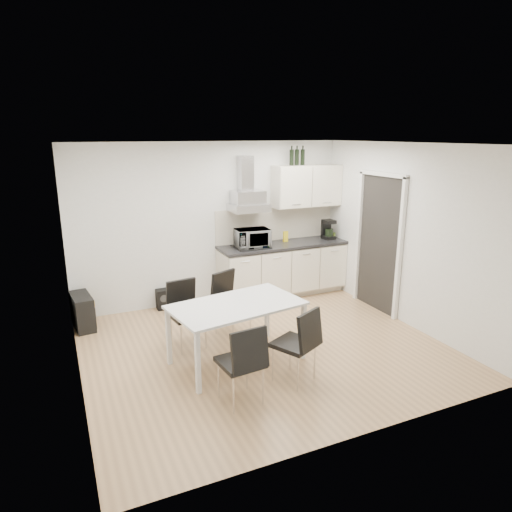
{
  "coord_description": "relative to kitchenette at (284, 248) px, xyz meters",
  "views": [
    {
      "loc": [
        -2.34,
        -4.94,
        2.72
      ],
      "look_at": [
        0.13,
        0.53,
        1.1
      ],
      "focal_mm": 32.0,
      "sensor_mm": 36.0,
      "label": 1
    }
  ],
  "objects": [
    {
      "name": "dining_table",
      "position": [
        -1.64,
        -1.93,
        -0.15
      ],
      "size": [
        1.66,
        1.12,
        0.75
      ],
      "rotation": [
        0.0,
        0.0,
        0.16
      ],
      "color": "white",
      "rests_on": "ground"
    },
    {
      "name": "doorway",
      "position": [
        1.02,
        -1.18,
        0.22
      ],
      "size": [
        0.08,
        1.04,
        2.1
      ],
      "primitive_type": "cube",
      "color": "white",
      "rests_on": "ground"
    },
    {
      "name": "chair_near_left",
      "position": [
        -1.94,
        -2.75,
        -0.39
      ],
      "size": [
        0.49,
        0.54,
        0.88
      ],
      "primitive_type": null,
      "rotation": [
        0.0,
        0.0,
        0.1
      ],
      "color": "black",
      "rests_on": "ground"
    },
    {
      "name": "chair_near_right",
      "position": [
        -1.23,
        -2.61,
        -0.39
      ],
      "size": [
        0.62,
        0.64,
        0.88
      ],
      "primitive_type": null,
      "rotation": [
        0.0,
        0.0,
        0.46
      ],
      "color": "black",
      "rests_on": "ground"
    },
    {
      "name": "guitar_amp",
      "position": [
        -3.29,
        -0.08,
        -0.58
      ],
      "size": [
        0.32,
        0.62,
        0.49
      ],
      "rotation": [
        0.0,
        0.0,
        0.11
      ],
      "color": "black",
      "rests_on": "ground"
    },
    {
      "name": "wall_right",
      "position": [
        1.06,
        -1.73,
        0.47
      ],
      "size": [
        0.1,
        4.0,
        2.6
      ],
      "primitive_type": "cube",
      "color": "white",
      "rests_on": "ground"
    },
    {
      "name": "wall_left",
      "position": [
        -3.44,
        -1.73,
        0.47
      ],
      "size": [
        0.1,
        4.0,
        2.6
      ],
      "primitive_type": "cube",
      "color": "white",
      "rests_on": "ground"
    },
    {
      "name": "chair_far_right",
      "position": [
        -1.4,
        -1.17,
        -0.39
      ],
      "size": [
        0.6,
        0.63,
        0.88
      ],
      "primitive_type": null,
      "rotation": [
        0.0,
        0.0,
        3.54
      ],
      "color": "black",
      "rests_on": "ground"
    },
    {
      "name": "ground",
      "position": [
        -1.19,
        -1.73,
        -0.83
      ],
      "size": [
        4.5,
        4.5,
        0.0
      ],
      "primitive_type": "plane",
      "color": "tan",
      "rests_on": "ground"
    },
    {
      "name": "ceiling",
      "position": [
        -1.19,
        -1.73,
        1.77
      ],
      "size": [
        4.5,
        4.5,
        0.0
      ],
      "primitive_type": "plane",
      "color": "white",
      "rests_on": "wall_back"
    },
    {
      "name": "chair_far_left",
      "position": [
        -2.08,
        -1.31,
        -0.39
      ],
      "size": [
        0.5,
        0.55,
        0.88
      ],
      "primitive_type": null,
      "rotation": [
        0.0,
        0.0,
        3.27
      ],
      "color": "black",
      "rests_on": "ground"
    },
    {
      "name": "kitchenette",
      "position": [
        0.0,
        0.0,
        0.0
      ],
      "size": [
        2.22,
        0.64,
        2.52
      ],
      "color": "beige",
      "rests_on": "ground"
    },
    {
      "name": "wall_front",
      "position": [
        -1.19,
        -3.73,
        0.47
      ],
      "size": [
        4.5,
        0.1,
        2.6
      ],
      "primitive_type": "cube",
      "color": "white",
      "rests_on": "ground"
    },
    {
      "name": "floor_speaker",
      "position": [
        -2.08,
        0.17,
        -0.67
      ],
      "size": [
        0.2,
        0.18,
        0.32
      ],
      "primitive_type": "cube",
      "rotation": [
        0.0,
        0.0,
        0.01
      ],
      "color": "black",
      "rests_on": "ground"
    },
    {
      "name": "wall_back",
      "position": [
        -1.19,
        0.27,
        0.47
      ],
      "size": [
        4.5,
        0.1,
        2.6
      ],
      "primitive_type": "cube",
      "color": "white",
      "rests_on": "ground"
    }
  ]
}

